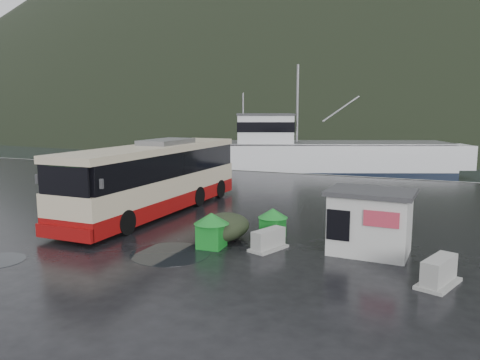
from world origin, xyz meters
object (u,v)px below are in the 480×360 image
at_px(coach_bus, 157,212).
at_px(jersey_barrier_a, 268,250).
at_px(waste_bin_left, 212,247).
at_px(jersey_barrier_b, 438,285).
at_px(ticket_kiosk, 369,253).
at_px(fishing_trawler, 328,163).
at_px(waste_bin_right, 273,238).
at_px(white_van, 111,209).
at_px(dome_tent, 223,240).

relative_size(coach_bus, jersey_barrier_a, 8.37).
height_order(coach_bus, waste_bin_left, coach_bus).
distance_m(waste_bin_left, jersey_barrier_b, 8.31).
relative_size(coach_bus, ticket_kiosk, 4.34).
relative_size(jersey_barrier_a, fishing_trawler, 0.06).
distance_m(coach_bus, fishing_trawler, 26.68).
distance_m(waste_bin_right, jersey_barrier_b, 7.22).
bearing_deg(fishing_trawler, white_van, -125.55).
bearing_deg(white_van, fishing_trawler, 58.70).
relative_size(waste_bin_left, jersey_barrier_b, 0.79).
xyz_separation_m(ticket_kiosk, jersey_barrier_b, (2.40, -2.57, 0.00)).
height_order(white_van, dome_tent, white_van).
distance_m(dome_tent, jersey_barrier_b, 8.54).
distance_m(coach_bus, ticket_kiosk, 11.77).
relative_size(waste_bin_left, waste_bin_right, 1.10).
bearing_deg(coach_bus, jersey_barrier_a, -27.65).
bearing_deg(ticket_kiosk, waste_bin_right, 174.48).
height_order(dome_tent, ticket_kiosk, ticket_kiosk).
bearing_deg(waste_bin_left, ticket_kiosk, 15.22).
xyz_separation_m(jersey_barrier_b, fishing_trawler, (-9.89, 32.15, 0.00)).
bearing_deg(white_van, coach_bus, -11.51).
bearing_deg(waste_bin_right, fishing_trawler, 96.78).
xyz_separation_m(coach_bus, waste_bin_left, (5.49, -4.77, 0.00)).
bearing_deg(waste_bin_right, jersey_barrier_a, -77.65).
height_order(waste_bin_left, ticket_kiosk, ticket_kiosk).
relative_size(white_van, fishing_trawler, 0.21).
xyz_separation_m(coach_bus, fishing_trawler, (3.85, 26.40, 0.00)).
bearing_deg(fishing_trawler, coach_bus, -119.90).
bearing_deg(ticket_kiosk, jersey_barrier_a, -160.91).
bearing_deg(jersey_barrier_b, coach_bus, 157.30).
bearing_deg(fishing_trawler, jersey_barrier_b, -94.51).
distance_m(coach_bus, dome_tent, 6.55).
bearing_deg(waste_bin_left, jersey_barrier_b, -6.79).
height_order(waste_bin_right, fishing_trawler, fishing_trawler).
relative_size(ticket_kiosk, jersey_barrier_b, 1.76).
distance_m(white_van, jersey_barrier_a, 11.14).
distance_m(white_van, waste_bin_left, 9.40).
relative_size(coach_bus, waste_bin_left, 9.63).
relative_size(waste_bin_right, dome_tent, 0.45).
bearing_deg(ticket_kiosk, jersey_barrier_b, -43.24).
bearing_deg(jersey_barrier_a, ticket_kiosk, 15.35).
height_order(jersey_barrier_b, fishing_trawler, fishing_trawler).
relative_size(waste_bin_right, jersey_barrier_b, 0.72).
bearing_deg(ticket_kiosk, dome_tent, -172.00).
bearing_deg(fishing_trawler, ticket_kiosk, -97.40).
xyz_separation_m(coach_bus, white_van, (-2.78, -0.28, 0.00)).
height_order(waste_bin_right, jersey_barrier_b, waste_bin_right).
height_order(coach_bus, jersey_barrier_b, coach_bus).
relative_size(waste_bin_right, jersey_barrier_a, 0.79).
bearing_deg(coach_bus, waste_bin_right, -18.01).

